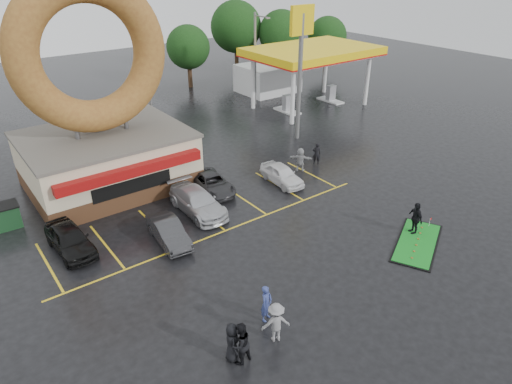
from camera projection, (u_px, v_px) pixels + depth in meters
ground at (262, 259)px, 23.58m from camera, size 120.00×120.00×0.00m
donut_shop at (101, 122)px, 29.09m from camera, size 10.20×8.70×13.50m
gas_station at (292, 65)px, 47.28m from camera, size 12.30×13.65×5.90m
shell_sign at (301, 49)px, 35.52m from camera, size 2.20×0.36×10.60m
streetlight_mid at (148, 77)px, 38.28m from camera, size 0.40×2.21×9.00m
streetlight_right at (256, 57)px, 45.35m from camera, size 0.40×2.21×9.00m
tree_far_a at (281, 33)px, 56.18m from camera, size 5.60×5.60×8.00m
tree_far_b at (327, 36)px, 58.25m from camera, size 4.90×4.90×7.00m
tree_far_c at (236, 27)px, 56.59m from camera, size 6.30×6.30×9.00m
tree_far_d at (188, 47)px, 51.54m from camera, size 4.90×4.90×7.00m
car_black at (70, 239)px, 23.94m from camera, size 1.89×4.26×1.42m
car_dgrey at (169, 232)px, 24.74m from camera, size 1.68×3.91×1.25m
car_silver at (198, 202)px, 27.57m from camera, size 2.03×4.87×1.41m
car_grey at (212, 183)px, 30.03m from camera, size 2.42×4.40×1.17m
car_white at (282, 174)px, 31.10m from camera, size 1.79×3.85×1.28m
person_blue at (266, 303)px, 19.35m from camera, size 0.75×0.64×1.75m
person_blackjkt at (241, 344)px, 17.29m from camera, size 0.97×0.80×1.86m
person_hoodie at (276, 323)px, 18.29m from camera, size 1.35×1.09×1.82m
person_bystander at (232, 342)px, 17.44m from camera, size 0.82×0.99×1.73m
person_cameraman at (415, 218)px, 25.35m from camera, size 0.83×1.22×1.93m
person_walker_near at (300, 160)px, 32.75m from camera, size 1.44×1.54×1.73m
person_walker_far at (317, 154)px, 33.79m from camera, size 0.73×0.69×1.67m
dumpster at (3, 218)px, 26.02m from camera, size 1.85×1.27×1.30m
putting_green at (417, 243)px, 24.85m from camera, size 5.22×4.01×0.60m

